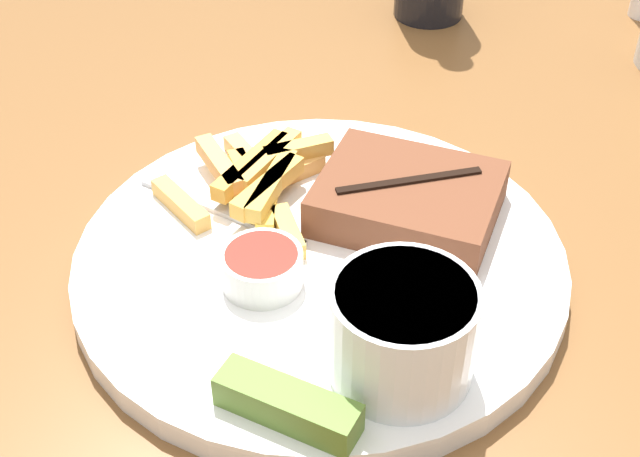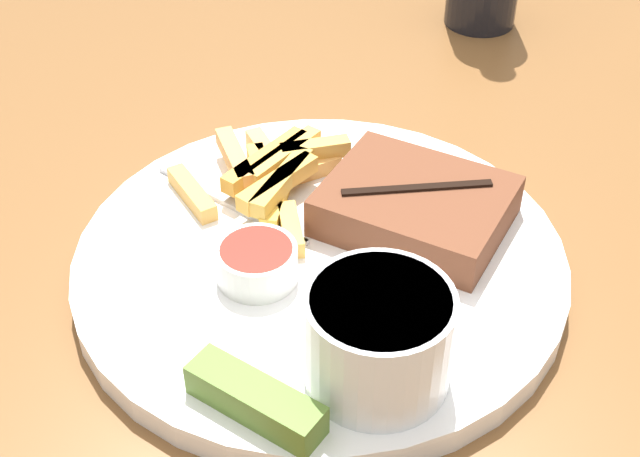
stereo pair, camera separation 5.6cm
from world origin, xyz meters
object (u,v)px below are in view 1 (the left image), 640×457
object	(u,v)px
coleslaw_cup	(403,328)
pickle_spear	(287,405)
fork_utensil	(214,209)
steak_portion	(408,199)
dinner_plate	(320,263)
dipping_sauce_cup	(262,267)

from	to	relation	value
coleslaw_cup	pickle_spear	xyz separation A→B (m)	(-0.03, -0.06, -0.02)
pickle_spear	fork_utensil	size ratio (longest dim) A/B	0.60
steak_portion	coleslaw_cup	distance (m)	0.14
dinner_plate	fork_utensil	size ratio (longest dim) A/B	2.35
dipping_sauce_cup	fork_utensil	distance (m)	0.08
pickle_spear	fork_utensil	bearing A→B (deg)	140.26
fork_utensil	dinner_plate	bearing A→B (deg)	0.00
coleslaw_cup	steak_portion	bearing A→B (deg)	116.91
dinner_plate	dipping_sauce_cup	world-z (taller)	dipping_sauce_cup
steak_portion	coleslaw_cup	size ratio (longest dim) A/B	1.66
fork_utensil	pickle_spear	bearing A→B (deg)	-41.57
coleslaw_cup	dipping_sauce_cup	distance (m)	0.11
dipping_sauce_cup	pickle_spear	xyz separation A→B (m)	(0.07, -0.08, -0.00)
dinner_plate	steak_portion	bearing A→B (deg)	66.05
steak_portion	coleslaw_cup	world-z (taller)	coleslaw_cup
dinner_plate	coleslaw_cup	xyz separation A→B (m)	(0.09, -0.06, 0.04)
steak_portion	pickle_spear	xyz separation A→B (m)	(0.03, -0.18, -0.00)
coleslaw_cup	fork_utensil	xyz separation A→B (m)	(-0.17, 0.06, -0.03)
steak_portion	fork_utensil	xyz separation A→B (m)	(-0.11, -0.07, -0.01)
coleslaw_cup	dipping_sauce_cup	xyz separation A→B (m)	(-0.10, 0.02, -0.02)
pickle_spear	fork_utensil	world-z (taller)	pickle_spear
steak_portion	coleslaw_cup	xyz separation A→B (m)	(0.06, -0.12, 0.02)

